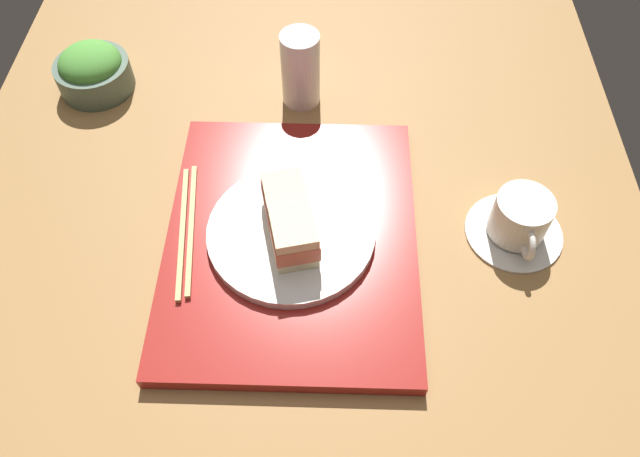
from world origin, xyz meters
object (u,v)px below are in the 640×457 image
sandwich_plate (291,235)px  sandwich_far (294,237)px  chopsticks_pair (187,228)px  coffee_cup (519,221)px  sandwich_near (286,202)px  drinking_glass (304,69)px  salad_bowl (93,70)px

sandwich_plate → sandwich_far: sandwich_far is taller
sandwich_far → chopsticks_pair: (-3.77, -14.63, -3.92)cm
sandwich_plate → sandwich_far: size_ratio=2.91×
sandwich_plate → coffee_cup: bearing=95.7°
sandwich_near → drinking_glass: drinking_glass is taller
salad_bowl → chopsticks_pair: salad_bowl is taller
sandwich_near → coffee_cup: sandwich_near is taller
drinking_glass → salad_bowl: bearing=-93.2°
drinking_glass → sandwich_far: bearing=0.3°
sandwich_plate → drinking_glass: (-28.99, 0.50, 3.32)cm
sandwich_near → coffee_cup: size_ratio=0.59×
chopsticks_pair → coffee_cup: bearing=92.7°
sandwich_plate → chopsticks_pair: sandwich_plate is taller
coffee_cup → sandwich_near: bearing=-89.6°
sandwich_far → drinking_glass: (-31.80, -0.18, -0.29)cm
salad_bowl → drinking_glass: 34.42cm
salad_bowl → sandwich_near: bearing=49.6°
sandwich_near → drinking_glass: bearing=177.4°
drinking_glass → coffee_cup: bearing=49.1°
sandwich_plate → salad_bowl: bearing=-132.5°
coffee_cup → drinking_glass: bearing=-130.9°
sandwich_plate → drinking_glass: bearing=179.0°
salad_bowl → coffee_cup: (27.89, 64.23, -0.46)cm
chopsticks_pair → coffee_cup: size_ratio=1.60×
coffee_cup → drinking_glass: drinking_glass is taller
sandwich_near → salad_bowl: bearing=-130.4°
chopsticks_pair → coffee_cup: (-2.06, 44.42, 0.53)cm
sandwich_plate → sandwich_near: size_ratio=2.82×
sandwich_near → chopsticks_pair: 13.91cm
sandwich_plate → chopsticks_pair: (-0.96, -13.95, -0.32)cm
sandwich_far → chopsticks_pair: sandwich_far is taller
sandwich_far → drinking_glass: 31.80cm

